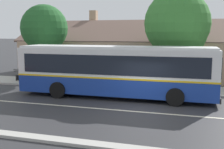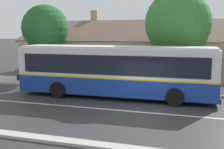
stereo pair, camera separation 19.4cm
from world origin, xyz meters
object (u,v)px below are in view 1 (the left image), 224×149
at_px(street_tree_secondary, 44,30).
at_px(bench_by_building, 24,76).
at_px(street_tree_primary, 179,26).
at_px(transit_bus, 115,70).

bearing_deg(street_tree_secondary, bench_by_building, -144.36).
bearing_deg(street_tree_primary, street_tree_secondary, -178.06).
distance_m(bench_by_building, street_tree_secondary, 4.02).
height_order(bench_by_building, street_tree_primary, street_tree_primary).
xyz_separation_m(bench_by_building, street_tree_secondary, (1.41, 1.01, 3.62)).
bearing_deg(street_tree_secondary, transit_bus, -28.77).
height_order(transit_bus, street_tree_primary, street_tree_primary).
bearing_deg(bench_by_building, street_tree_secondary, 35.64).
bearing_deg(street_tree_secondary, street_tree_primary, 1.94).
height_order(street_tree_primary, street_tree_secondary, street_tree_primary).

